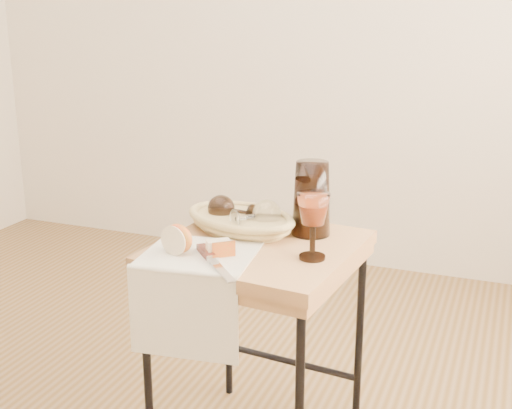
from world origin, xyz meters
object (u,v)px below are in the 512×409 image
at_px(tea_towel, 199,255).
at_px(pitcher, 312,198).
at_px(table_knife, 214,260).
at_px(wine_goblet, 313,226).
at_px(side_table, 258,350).
at_px(goblet_lying_b, 253,216).
at_px(goblet_lying_a, 234,211).
at_px(apple_half, 178,238).
at_px(bread_basket, 241,222).

relative_size(tea_towel, pitcher, 1.14).
bearing_deg(table_knife, wine_goblet, 81.19).
distance_m(side_table, pitcher, 0.48).
xyz_separation_m(pitcher, table_knife, (-0.16, -0.34, -0.09)).
relative_size(tea_towel, goblet_lying_b, 2.11).
height_order(wine_goblet, table_knife, wine_goblet).
relative_size(wine_goblet, table_knife, 0.71).
height_order(goblet_lying_a, table_knife, goblet_lying_a).
bearing_deg(pitcher, apple_half, -148.22).
bearing_deg(pitcher, tea_towel, -143.58).
xyz_separation_m(goblet_lying_a, apple_half, (-0.05, -0.27, -0.01)).
height_order(goblet_lying_b, table_knife, goblet_lying_b).
height_order(tea_towel, wine_goblet, wine_goblet).
xyz_separation_m(side_table, pitcher, (0.11, 0.13, 0.44)).
xyz_separation_m(tea_towel, pitcher, (0.23, 0.28, 0.11)).
relative_size(side_table, goblet_lying_a, 4.97).
relative_size(bread_basket, wine_goblet, 1.77).
distance_m(bread_basket, goblet_lying_b, 0.06).
height_order(side_table, wine_goblet, wine_goblet).
bearing_deg(goblet_lying_b, apple_half, -167.97).
bearing_deg(tea_towel, goblet_lying_b, 65.96).
xyz_separation_m(side_table, goblet_lying_b, (-0.04, 0.07, 0.39)).
distance_m(tea_towel, apple_half, 0.07).
relative_size(side_table, goblet_lying_b, 4.82).
xyz_separation_m(tea_towel, table_knife, (0.07, -0.06, 0.01)).
xyz_separation_m(bread_basket, table_knife, (0.05, -0.30, -0.01)).
relative_size(side_table, apple_half, 7.62).
xyz_separation_m(wine_goblet, table_knife, (-0.22, -0.15, -0.07)).
xyz_separation_m(goblet_lying_b, wine_goblet, (0.22, -0.13, 0.04)).
height_order(bread_basket, wine_goblet, wine_goblet).
distance_m(side_table, wine_goblet, 0.46).
height_order(bread_basket, pitcher, pitcher).
relative_size(goblet_lying_a, goblet_lying_b, 0.97).
bearing_deg(pitcher, goblet_lying_a, 171.84).
bearing_deg(bread_basket, table_knife, -61.77).
xyz_separation_m(pitcher, apple_half, (-0.28, -0.30, -0.06)).
bearing_deg(side_table, table_knife, -102.23).
distance_m(bread_basket, table_knife, 0.30).
relative_size(tea_towel, table_knife, 1.14).
distance_m(wine_goblet, table_knife, 0.27).
distance_m(tea_towel, table_knife, 0.09).
height_order(goblet_lying_b, pitcher, pitcher).
height_order(bread_basket, apple_half, apple_half).
xyz_separation_m(side_table, goblet_lying_a, (-0.12, 0.11, 0.39)).
xyz_separation_m(tea_towel, apple_half, (-0.05, -0.01, 0.04)).
bearing_deg(pitcher, wine_goblet, -86.69).
bearing_deg(goblet_lying_a, goblet_lying_b, 164.26).
relative_size(tea_towel, apple_half, 3.33).
bearing_deg(pitcher, table_knife, -129.78).
bearing_deg(tea_towel, apple_half, -172.10).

